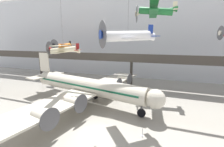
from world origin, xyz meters
TOP-DOWN VIEW (x-y plane):
  - ground_plane at (0.00, 0.00)m, footprint 260.00×260.00m
  - hangar_back_wall at (0.00, 33.55)m, footprint 140.00×3.00m
  - mezzanine_walkway at (0.00, 21.61)m, footprint 110.00×3.20m
  - airliner_silver_main at (-5.61, 8.50)m, footprint 29.25×33.64m
  - suspended_plane_cream_biplane at (-7.71, 5.43)m, footprint 5.45×6.50m
  - suspended_plane_orange_highwing at (-19.91, 21.18)m, footprint 8.75×7.14m
  - suspended_plane_white_twin at (3.57, 3.52)m, footprint 7.58×7.88m
  - suspended_plane_green_biplane at (5.68, 17.11)m, footprint 8.06×9.87m
  - stanchion_barrier at (6.14, 1.50)m, footprint 0.36×0.36m

SIDE VIEW (x-z plane):
  - ground_plane at x=0.00m, z-range 0.00..0.00m
  - stanchion_barrier at x=6.14m, z-range -0.21..0.87m
  - airliner_silver_main at x=-5.61m, z-range -1.23..7.79m
  - mezzanine_walkway at x=0.00m, z-range 2.69..11.29m
  - suspended_plane_cream_biplane at x=-7.71m, z-range 4.35..15.98m
  - suspended_plane_orange_highwing at x=-19.91m, z-range 4.35..16.22m
  - suspended_plane_white_twin at x=3.57m, z-range 6.94..17.25m
  - hangar_back_wall at x=0.00m, z-range 0.00..27.07m
  - suspended_plane_green_biplane at x=5.68m, z-range 14.44..20.30m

